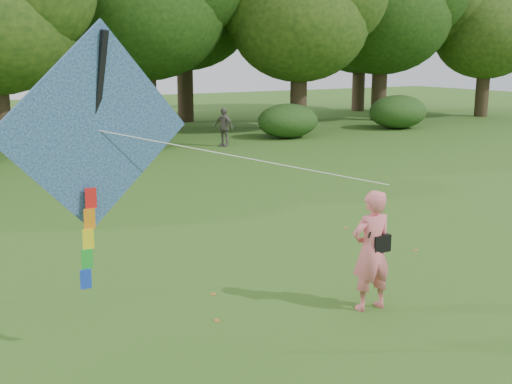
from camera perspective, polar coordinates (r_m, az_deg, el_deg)
ground at (r=10.26m, az=9.65°, el=-9.79°), size 100.00×100.00×0.00m
man_kite_flyer at (r=9.80m, az=10.22°, el=-5.15°), size 0.71×0.50×1.85m
bystander_right at (r=26.93m, az=-2.89°, el=5.79°), size 0.73×1.03×1.62m
crossbody_bag at (r=9.81m, az=10.88°, el=-4.40°), size 0.43×0.20×0.72m
flying_kite at (r=8.09m, az=-14.04°, el=5.10°), size 5.44×1.05×3.32m
tree_line at (r=31.16m, az=-16.38°, el=15.03°), size 54.70×15.30×9.48m
shrub_band at (r=25.59m, az=-17.98°, el=4.98°), size 39.15×3.22×1.88m
fallen_leaves at (r=11.75m, az=7.02°, el=-6.81°), size 9.37×12.38×0.01m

